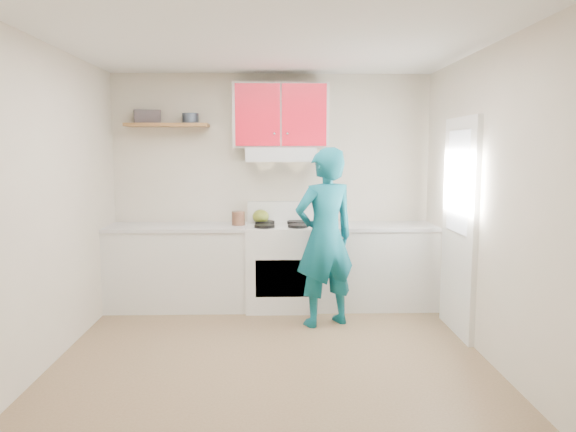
{
  "coord_description": "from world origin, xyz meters",
  "views": [
    {
      "loc": [
        0.02,
        -4.31,
        1.74
      ],
      "look_at": [
        0.15,
        0.55,
        1.15
      ],
      "focal_mm": 33.67,
      "sensor_mm": 36.0,
      "label": 1
    }
  ],
  "objects_px": {
    "kettle": "(261,217)",
    "crock": "(238,219)",
    "stove": "(281,266)",
    "person": "(325,237)",
    "tin": "(190,118)"
  },
  "relations": [
    {
      "from": "kettle",
      "to": "crock",
      "type": "height_order",
      "value": "kettle"
    },
    {
      "from": "stove",
      "to": "person",
      "type": "relative_size",
      "value": 0.52
    },
    {
      "from": "stove",
      "to": "crock",
      "type": "relative_size",
      "value": 5.3
    },
    {
      "from": "kettle",
      "to": "crock",
      "type": "xyz_separation_m",
      "value": [
        -0.24,
        -0.14,
        -0.01
      ]
    },
    {
      "from": "crock",
      "to": "tin",
      "type": "bearing_deg",
      "value": 163.94
    },
    {
      "from": "crock",
      "to": "person",
      "type": "bearing_deg",
      "value": -36.02
    },
    {
      "from": "kettle",
      "to": "crock",
      "type": "relative_size",
      "value": 1.07
    },
    {
      "from": "stove",
      "to": "crock",
      "type": "height_order",
      "value": "crock"
    },
    {
      "from": "tin",
      "to": "person",
      "type": "height_order",
      "value": "tin"
    },
    {
      "from": "stove",
      "to": "kettle",
      "type": "height_order",
      "value": "kettle"
    },
    {
      "from": "kettle",
      "to": "person",
      "type": "relative_size",
      "value": 0.11
    },
    {
      "from": "tin",
      "to": "person",
      "type": "relative_size",
      "value": 0.1
    },
    {
      "from": "stove",
      "to": "kettle",
      "type": "bearing_deg",
      "value": 144.17
    },
    {
      "from": "stove",
      "to": "tin",
      "type": "distance_m",
      "value": 1.92
    },
    {
      "from": "stove",
      "to": "crock",
      "type": "xyz_separation_m",
      "value": [
        -0.47,
        0.03,
        0.53
      ]
    }
  ]
}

